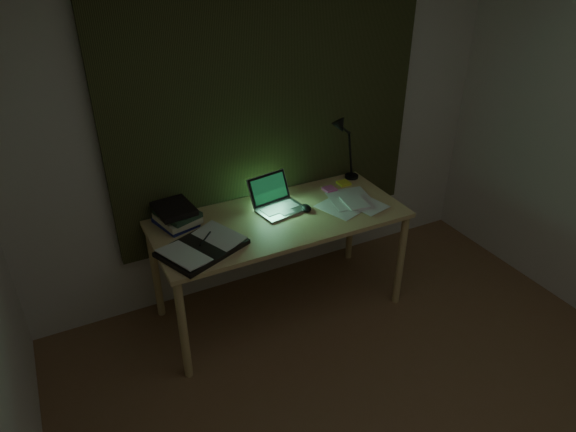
% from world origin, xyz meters
% --- Properties ---
extents(wall_back, '(3.50, 0.00, 2.50)m').
position_xyz_m(wall_back, '(0.00, 2.00, 1.25)').
color(wall_back, silver).
rests_on(wall_back, ground).
extents(curtain, '(2.20, 0.06, 2.00)m').
position_xyz_m(curtain, '(0.00, 1.96, 1.45)').
color(curtain, '#2A2E17').
rests_on(curtain, wall_back).
extents(desk, '(1.64, 0.72, 0.75)m').
position_xyz_m(desk, '(-0.13, 1.56, 0.37)').
color(desk, tan).
rests_on(desk, floor).
extents(laptop, '(0.36, 0.39, 0.22)m').
position_xyz_m(laptop, '(-0.09, 1.63, 0.86)').
color(laptop, '#B2B2B7').
rests_on(laptop, desk).
extents(open_textbook, '(0.56, 0.49, 0.04)m').
position_xyz_m(open_textbook, '(-0.70, 1.42, 0.77)').
color(open_textbook, silver).
rests_on(open_textbook, desk).
extents(book_stack, '(0.27, 0.30, 0.14)m').
position_xyz_m(book_stack, '(-0.75, 1.77, 0.82)').
color(book_stack, silver).
rests_on(book_stack, desk).
extents(loose_papers, '(0.42, 0.43, 0.02)m').
position_xyz_m(loose_papers, '(0.35, 1.51, 0.76)').
color(loose_papers, silver).
rests_on(loose_papers, desk).
extents(mouse, '(0.08, 0.11, 0.04)m').
position_xyz_m(mouse, '(0.06, 1.56, 0.77)').
color(mouse, black).
rests_on(mouse, desk).
extents(sticky_yellow, '(0.08, 0.08, 0.02)m').
position_xyz_m(sticky_yellow, '(0.49, 1.78, 0.76)').
color(sticky_yellow, '#FAF534').
rests_on(sticky_yellow, desk).
extents(sticky_pink, '(0.09, 0.09, 0.02)m').
position_xyz_m(sticky_pink, '(0.35, 1.74, 0.76)').
color(sticky_pink, pink).
rests_on(sticky_pink, desk).
extents(desk_lamp, '(0.39, 0.32, 0.54)m').
position_xyz_m(desk_lamp, '(0.61, 1.85, 1.02)').
color(desk_lamp, black).
rests_on(desk_lamp, desk).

